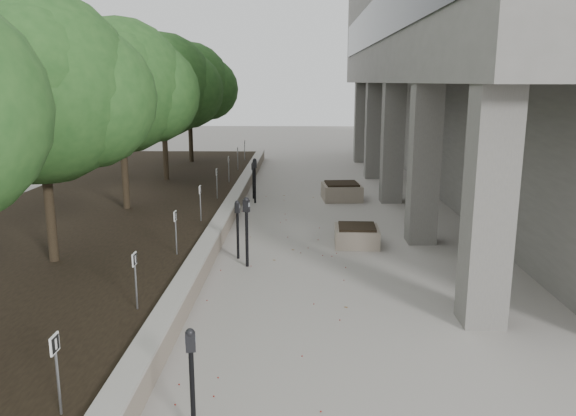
# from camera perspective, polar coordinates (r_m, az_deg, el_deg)

# --- Properties ---
(ground) EXTENTS (90.00, 90.00, 0.00)m
(ground) POSITION_cam_1_polar(r_m,az_deg,el_deg) (9.05, -0.86, -13.84)
(ground) COLOR gray
(ground) RESTS_ON ground
(retaining_wall) EXTENTS (0.39, 26.00, 0.50)m
(retaining_wall) POSITION_cam_1_polar(r_m,az_deg,el_deg) (17.64, -5.69, 0.18)
(retaining_wall) COLOR gray
(retaining_wall) RESTS_ON ground
(planting_bed) EXTENTS (7.00, 26.00, 0.40)m
(planting_bed) POSITION_cam_1_polar(r_m,az_deg,el_deg) (18.46, -17.08, 0.08)
(planting_bed) COLOR black
(planting_bed) RESTS_ON ground
(crabapple_tree_2) EXTENTS (4.60, 4.00, 5.44)m
(crabapple_tree_2) POSITION_cam_1_polar(r_m,az_deg,el_deg) (12.25, -23.58, 7.32)
(crabapple_tree_2) COLOR #204A1C
(crabapple_tree_2) RESTS_ON planting_bed
(crabapple_tree_3) EXTENTS (4.60, 4.00, 5.44)m
(crabapple_tree_3) POSITION_cam_1_polar(r_m,az_deg,el_deg) (16.91, -16.50, 9.02)
(crabapple_tree_3) COLOR #204A1C
(crabapple_tree_3) RESTS_ON planting_bed
(crabapple_tree_4) EXTENTS (4.60, 4.00, 5.44)m
(crabapple_tree_4) POSITION_cam_1_polar(r_m,az_deg,el_deg) (21.72, -12.49, 9.92)
(crabapple_tree_4) COLOR #204A1C
(crabapple_tree_4) RESTS_ON planting_bed
(crabapple_tree_5) EXTENTS (4.60, 4.00, 5.44)m
(crabapple_tree_5) POSITION_cam_1_polar(r_m,az_deg,el_deg) (26.60, -9.93, 10.47)
(crabapple_tree_5) COLOR #204A1C
(crabapple_tree_5) RESTS_ON planting_bed
(parking_sign_1) EXTENTS (0.04, 0.22, 0.96)m
(parking_sign_1) POSITION_cam_1_polar(r_m,az_deg,el_deg) (6.95, -22.25, -15.36)
(parking_sign_1) COLOR black
(parking_sign_1) RESTS_ON planting_bed
(parking_sign_2) EXTENTS (0.04, 0.22, 0.96)m
(parking_sign_2) POSITION_cam_1_polar(r_m,az_deg,el_deg) (9.53, -15.13, -7.15)
(parking_sign_2) COLOR black
(parking_sign_2) RESTS_ON planting_bed
(parking_sign_3) EXTENTS (0.04, 0.22, 0.96)m
(parking_sign_3) POSITION_cam_1_polar(r_m,az_deg,el_deg) (12.31, -11.26, -2.47)
(parking_sign_3) COLOR black
(parking_sign_3) RESTS_ON planting_bed
(parking_sign_4) EXTENTS (0.04, 0.22, 0.96)m
(parking_sign_4) POSITION_cam_1_polar(r_m,az_deg,el_deg) (15.17, -8.84, 0.47)
(parking_sign_4) COLOR black
(parking_sign_4) RESTS_ON planting_bed
(parking_sign_5) EXTENTS (0.04, 0.22, 0.96)m
(parking_sign_5) POSITION_cam_1_polar(r_m,az_deg,el_deg) (18.07, -7.19, 2.47)
(parking_sign_5) COLOR black
(parking_sign_5) RESTS_ON planting_bed
(parking_sign_6) EXTENTS (0.04, 0.22, 0.96)m
(parking_sign_6) POSITION_cam_1_polar(r_m,az_deg,el_deg) (21.00, -6.00, 3.92)
(parking_sign_6) COLOR black
(parking_sign_6) RESTS_ON planting_bed
(parking_sign_7) EXTENTS (0.04, 0.22, 0.96)m
(parking_sign_7) POSITION_cam_1_polar(r_m,az_deg,el_deg) (23.95, -5.10, 5.00)
(parking_sign_7) COLOR black
(parking_sign_7) RESTS_ON planting_bed
(parking_sign_8) EXTENTS (0.04, 0.22, 0.96)m
(parking_sign_8) POSITION_cam_1_polar(r_m,az_deg,el_deg) (26.91, -4.40, 5.85)
(parking_sign_8) COLOR black
(parking_sign_8) RESTS_ON planting_bed
(parking_meter_1) EXTENTS (0.15, 0.12, 1.34)m
(parking_meter_1) POSITION_cam_1_polar(r_m,az_deg,el_deg) (6.85, -9.67, -16.98)
(parking_meter_1) COLOR black
(parking_meter_1) RESTS_ON ground
(parking_meter_2) EXTENTS (0.19, 0.16, 1.58)m
(parking_meter_2) POSITION_cam_1_polar(r_m,az_deg,el_deg) (12.49, -4.19, -2.45)
(parking_meter_2) COLOR black
(parking_meter_2) RESTS_ON ground
(parking_meter_3) EXTENTS (0.14, 0.10, 1.39)m
(parking_meter_3) POSITION_cam_1_polar(r_m,az_deg,el_deg) (13.09, -5.10, -2.20)
(parking_meter_3) COLOR black
(parking_meter_3) RESTS_ON ground
(parking_meter_4) EXTENTS (0.13, 0.09, 1.30)m
(parking_meter_4) POSITION_cam_1_polar(r_m,az_deg,el_deg) (19.85, -3.53, 2.79)
(parking_meter_4) COLOR black
(parking_meter_4) RESTS_ON ground
(parking_meter_5) EXTENTS (0.17, 0.13, 1.53)m
(parking_meter_5) POSITION_cam_1_polar(r_m,az_deg,el_deg) (19.11, -3.37, 2.76)
(parking_meter_5) COLOR black
(parking_meter_5) RESTS_ON ground
(planter_front) EXTENTS (1.13, 1.13, 0.51)m
(planter_front) POSITION_cam_1_polar(r_m,az_deg,el_deg) (14.33, 6.96, -2.75)
(planter_front) COLOR gray
(planter_front) RESTS_ON ground
(planter_back) EXTENTS (1.41, 1.41, 0.61)m
(planter_back) POSITION_cam_1_polar(r_m,az_deg,el_deg) (19.78, 5.44, 1.71)
(planter_back) COLOR gray
(planter_back) RESTS_ON ground
(berry_scatter) EXTENTS (3.30, 14.10, 0.02)m
(berry_scatter) POSITION_cam_1_polar(r_m,az_deg,el_deg) (13.70, -0.49, -4.44)
(berry_scatter) COLOR maroon
(berry_scatter) RESTS_ON ground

